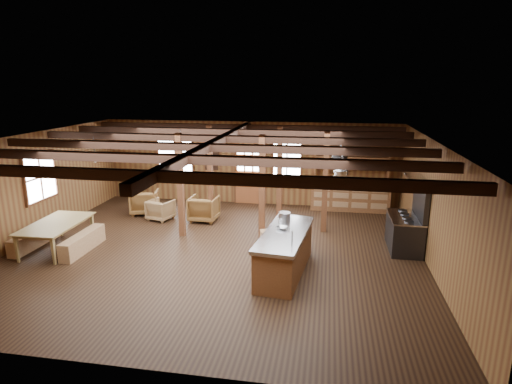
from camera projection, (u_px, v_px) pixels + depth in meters
The scene contains 22 objects.
room at pixel (214, 197), 10.23m from camera, with size 10.04×9.04×2.84m.
ceiling_joists at pixel (215, 143), 10.07m from camera, with size 9.80×8.82×0.18m.
timber_posts at pixel (251, 179), 12.13m from camera, with size 3.95×2.35×2.80m.
back_door at pixel (249, 178), 14.60m from camera, with size 1.02×0.08×2.15m.
window_back_left at pixel (175, 155), 14.85m from camera, with size 1.32×0.06×1.32m.
window_back_right at pixel (287, 159), 14.22m from camera, with size 1.02×0.06×1.32m.
window_left at pixel (40, 177), 11.46m from camera, with size 0.14×1.24×1.32m.
notice_boards at pixel (206, 155), 14.66m from camera, with size 1.08×0.03×0.90m.
back_counter at pixel (350, 192), 13.88m from camera, with size 2.55×0.60×2.45m.
pendant_lamps at pixel (141, 153), 11.33m from camera, with size 1.86×2.36×0.66m.
pot_rack at pixel (340, 163), 9.82m from camera, with size 0.40×3.00×0.45m.
kitchen_island at pixel (285, 252), 9.33m from camera, with size 1.16×2.58×1.20m.
step_stool at pixel (267, 237), 11.08m from camera, with size 0.40×0.28×0.35m, color #8B5D3F.
commercial_range at pixel (407, 227), 10.60m from camera, with size 0.78×1.47×1.82m.
dining_table at pixel (59, 236), 10.66m from camera, with size 1.98×1.11×0.70m, color olive.
bench_wall at pixel (33, 240), 10.82m from camera, with size 0.29×1.52×0.42m, color #8B5D3F.
bench_aisle at pixel (83, 242), 10.59m from camera, with size 0.30×1.63×0.45m, color #8B5D3F.
armchair_a at pixel (145, 202), 13.55m from camera, with size 0.82×0.84×0.77m, color brown.
armchair_b at pixel (204, 209), 12.86m from camera, with size 0.81×0.83×0.75m, color brown.
armchair_c at pixel (161, 210), 12.97m from camera, with size 0.67×0.69×0.63m, color olive.
counter_pot at pixel (285, 216), 10.04m from camera, with size 0.28×0.28×0.17m, color #B8B9BF.
bowl at pixel (281, 228), 9.40m from camera, with size 0.23×0.23×0.06m, color silver.
Camera 1 is at (2.65, -9.56, 4.09)m, focal length 30.00 mm.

